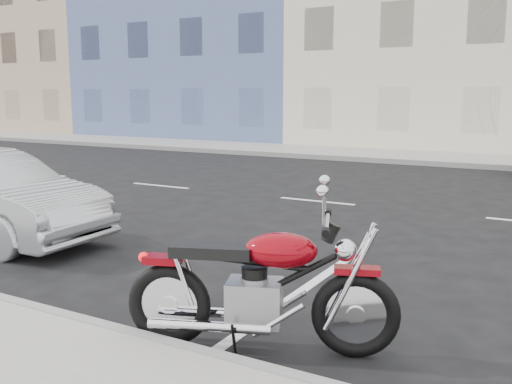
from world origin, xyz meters
TOP-DOWN VIEW (x-y plane):
  - ground at (0.00, 0.00)m, footprint 120.00×120.00m
  - sidewalk_far at (-5.00, 8.70)m, footprint 80.00×3.40m
  - curb_far at (-5.00, 7.00)m, footprint 80.00×0.12m
  - bldg_far_west at (-26.00, 16.30)m, footprint 12.00×12.00m
  - bldg_blue at (-14.00, 16.30)m, footprint 12.00×12.00m
  - bldg_cream at (-2.00, 16.30)m, footprint 12.00×12.00m
  - motorcycle at (1.07, -6.21)m, footprint 2.16×1.06m

SIDE VIEW (x-z plane):
  - ground at x=0.00m, z-range 0.00..0.00m
  - sidewalk_far at x=-5.00m, z-range 0.00..0.15m
  - curb_far at x=-5.00m, z-range 0.00..0.16m
  - motorcycle at x=1.07m, z-range -0.05..1.09m
  - bldg_cream at x=-2.00m, z-range 0.00..11.50m
  - bldg_far_west at x=-26.00m, z-range 0.00..12.00m
  - bldg_blue at x=-14.00m, z-range 0.00..13.00m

